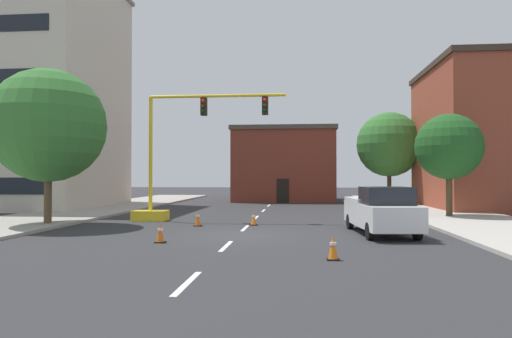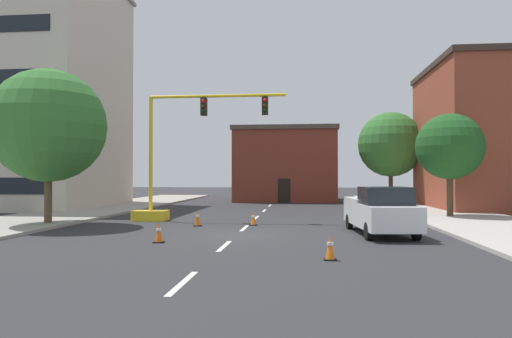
{
  "view_description": "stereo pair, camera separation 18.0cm",
  "coord_description": "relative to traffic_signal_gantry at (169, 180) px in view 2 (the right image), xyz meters",
  "views": [
    {
      "loc": [
        2.54,
        -18.72,
        2.42
      ],
      "look_at": [
        0.16,
        6.2,
        2.81
      ],
      "focal_mm": 32.24,
      "sensor_mm": 36.0,
      "label": 1
    },
    {
      "loc": [
        2.72,
        -18.7,
        2.42
      ],
      "look_at": [
        0.16,
        6.2,
        2.81
      ],
      "focal_mm": 32.24,
      "sensor_mm": 36.0,
      "label": 2
    }
  ],
  "objects": [
    {
      "name": "sidewalk_left",
      "position": [
        -7.06,
        2.35,
        -2.13
      ],
      "size": [
        6.0,
        56.0,
        0.14
      ],
      "primitive_type": "cube",
      "color": "#9E998E",
      "rests_on": "ground_plane"
    },
    {
      "name": "lane_stripe_seg_4",
      "position": [
        4.55,
        2.35,
        -2.19
      ],
      "size": [
        0.16,
        2.4,
        0.01
      ],
      "primitive_type": "cube",
      "color": "silver",
      "rests_on": "ground_plane"
    },
    {
      "name": "sidewalk_right",
      "position": [
        16.16,
        2.35,
        -2.13
      ],
      "size": [
        6.0,
        56.0,
        0.14
      ],
      "primitive_type": "cube",
      "color": "#B2ADA3",
      "rests_on": "ground_plane"
    },
    {
      "name": "tree_right_mid",
      "position": [
        15.71,
        3.15,
        1.92
      ],
      "size": [
        3.82,
        3.82,
        6.04
      ],
      "color": "#4C3823",
      "rests_on": "ground_plane"
    },
    {
      "name": "traffic_cone_roadside_d",
      "position": [
        2.16,
        -2.47,
        -1.81
      ],
      "size": [
        0.36,
        0.36,
        0.78
      ],
      "color": "black",
      "rests_on": "ground_plane"
    },
    {
      "name": "building_brick_center",
      "position": [
        5.58,
        21.77,
        1.36
      ],
      "size": [
        9.84,
        10.06,
        7.08
      ],
      "color": "brown",
      "rests_on": "ground_plane"
    },
    {
      "name": "traffic_cone_roadside_c",
      "position": [
        4.83,
        -1.83,
        -1.87
      ],
      "size": [
        0.36,
        0.36,
        0.67
      ],
      "color": "black",
      "rests_on": "ground_plane"
    },
    {
      "name": "building_tall_left",
      "position": [
        -14.47,
        9.77,
        6.87
      ],
      "size": [
        13.36,
        12.09,
        18.12
      ],
      "color": "beige",
      "rests_on": "ground_plane"
    },
    {
      "name": "lane_stripe_seg_3",
      "position": [
        4.55,
        -3.15,
        -2.19
      ],
      "size": [
        0.16,
        2.4,
        0.01
      ],
      "primitive_type": "cube",
      "color": "silver",
      "rests_on": "ground_plane"
    },
    {
      "name": "tree_right_far",
      "position": [
        14.81,
        16.29,
        2.97
      ],
      "size": [
        5.58,
        5.58,
        7.96
      ],
      "color": "#4C3823",
      "rests_on": "ground_plane"
    },
    {
      "name": "traffic_signal_gantry",
      "position": [
        0.0,
        0.0,
        0.0
      ],
      "size": [
        8.28,
        1.2,
        6.83
      ],
      "color": "yellow",
      "rests_on": "ground_plane"
    },
    {
      "name": "lane_stripe_seg_5",
      "position": [
        4.55,
        7.85,
        -2.19
      ],
      "size": [
        0.16,
        2.4,
        0.01
      ],
      "primitive_type": "cube",
      "color": "silver",
      "rests_on": "ground_plane"
    },
    {
      "name": "ground_plane",
      "position": [
        4.55,
        -5.65,
        -2.2
      ],
      "size": [
        160.0,
        160.0,
        0.0
      ],
      "primitive_type": "plane",
      "color": "#2D2D30"
    },
    {
      "name": "traffic_cone_roadside_b",
      "position": [
        2.04,
        -8.06,
        -1.84
      ],
      "size": [
        0.36,
        0.36,
        0.73
      ],
      "color": "black",
      "rests_on": "ground_plane"
    },
    {
      "name": "lane_stripe_seg_2",
      "position": [
        4.55,
        -8.65,
        -2.19
      ],
      "size": [
        0.16,
        2.4,
        0.01
      ],
      "primitive_type": "cube",
      "color": "silver",
      "rests_on": "ground_plane"
    },
    {
      "name": "lane_stripe_seg_6",
      "position": [
        4.55,
        13.35,
        -2.19
      ],
      "size": [
        0.16,
        2.4,
        0.01
      ],
      "primitive_type": "cube",
      "color": "silver",
      "rests_on": "ground_plane"
    },
    {
      "name": "traffic_cone_roadside_a",
      "position": [
        8.04,
        -10.95,
        -1.84
      ],
      "size": [
        0.36,
        0.36,
        0.73
      ],
      "color": "black",
      "rests_on": "ground_plane"
    },
    {
      "name": "lane_stripe_seg_1",
      "position": [
        4.55,
        -14.15,
        -2.19
      ],
      "size": [
        0.16,
        2.4,
        0.01
      ],
      "primitive_type": "cube",
      "color": "silver",
      "rests_on": "ground_plane"
    },
    {
      "name": "tree_left_near",
      "position": [
        -5.1,
        -3.12,
        2.68
      ],
      "size": [
        5.52,
        5.52,
        7.65
      ],
      "color": "brown",
      "rests_on": "ground_plane"
    },
    {
      "name": "pickup_truck_white",
      "position": [
        10.45,
        -4.83,
        -1.22
      ],
      "size": [
        2.5,
        5.57,
        1.99
      ],
      "color": "white",
      "rests_on": "ground_plane"
    }
  ]
}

